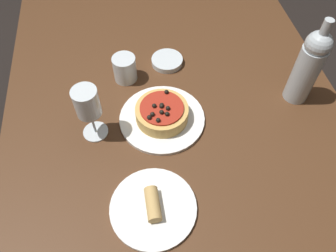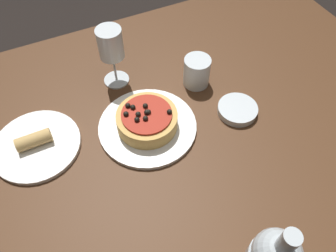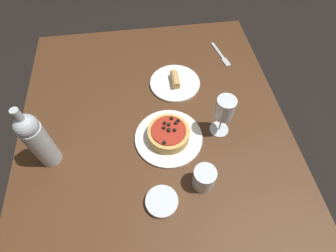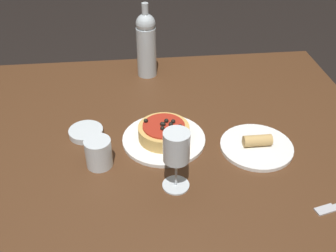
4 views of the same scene
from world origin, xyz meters
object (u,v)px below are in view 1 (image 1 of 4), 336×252
at_px(dinner_plate, 162,119).
at_px(wine_bottle, 308,66).
at_px(pizza, 162,113).
at_px(water_cup, 125,69).
at_px(wine_glass, 87,104).
at_px(dining_table, 174,118).
at_px(side_plate, 153,207).
at_px(side_bowl, 167,61).

distance_m(dinner_plate, wine_bottle, 0.47).
relative_size(pizza, water_cup, 1.81).
distance_m(wine_glass, water_cup, 0.26).
distance_m(dinner_plate, pizza, 0.03).
bearing_deg(dining_table, side_plate, -19.18).
bearing_deg(side_bowl, wine_bottle, 60.06).
xyz_separation_m(wine_glass, wine_bottle, (-0.04, 0.66, 0.00)).
bearing_deg(dining_table, pizza, -42.33).
xyz_separation_m(dinner_plate, wine_bottle, (-0.03, 0.45, 0.13)).
bearing_deg(dinner_plate, wine_glass, -86.25).
bearing_deg(pizza, dinner_plate, 148.80).
distance_m(wine_bottle, side_plate, 0.62).
relative_size(dinner_plate, side_plate, 1.17).
height_order(wine_bottle, side_plate, wine_bottle).
bearing_deg(side_plate, wine_bottle, 120.95).
bearing_deg(side_bowl, dinner_plate, -13.06).
bearing_deg(pizza, side_plate, -13.47).
bearing_deg(wine_glass, pizza, 93.69).
bearing_deg(water_cup, dining_table, 44.66).
relative_size(pizza, side_bowl, 1.45).
xyz_separation_m(dinner_plate, side_plate, (0.29, -0.07, 0.00)).
height_order(wine_bottle, water_cup, wine_bottle).
bearing_deg(dinner_plate, side_bowl, 166.94).
xyz_separation_m(dinner_plate, side_bowl, (-0.25, 0.06, 0.00)).
bearing_deg(water_cup, pizza, 25.19).
distance_m(side_bowl, side_plate, 0.55).
distance_m(wine_glass, wine_bottle, 0.66).
height_order(dining_table, wine_bottle, wine_bottle).
xyz_separation_m(dining_table, side_bowl, (-0.20, 0.01, 0.08)).
height_order(wine_glass, water_cup, wine_glass).
relative_size(dining_table, water_cup, 17.08).
distance_m(dinner_plate, wine_glass, 0.24).
height_order(pizza, side_bowl, pizza).
bearing_deg(wine_bottle, dining_table, -94.21).
relative_size(dining_table, side_bowl, 13.75).
height_order(dining_table, water_cup, water_cup).
height_order(dinner_plate, side_plate, side_plate).
distance_m(dining_table, dinner_plate, 0.11).
xyz_separation_m(dinner_plate, wine_glass, (0.01, -0.21, 0.13)).
bearing_deg(water_cup, wine_bottle, 72.13).
bearing_deg(side_plate, wine_glass, -152.96).
relative_size(wine_bottle, side_plate, 1.31).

